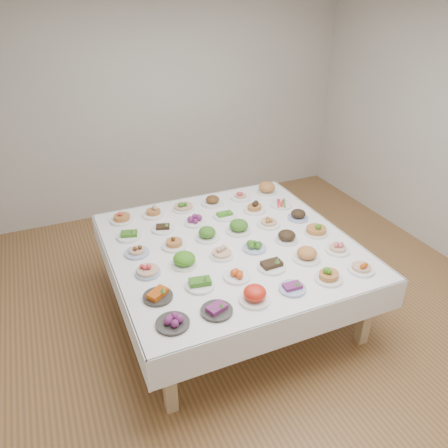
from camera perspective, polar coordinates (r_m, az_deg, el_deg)
name	(u,v)px	position (r m, az deg, el deg)	size (l,w,h in m)	color
room_envelope	(257,125)	(3.65, 4.34, 12.76)	(5.02, 5.02, 2.81)	#96633E
display_table	(230,250)	(4.04, 0.85, -3.39)	(2.17, 2.17, 0.75)	white
dish_0	(173,321)	(3.13, -6.74, -12.42)	(0.24, 0.24, 0.09)	#2F2C2A
dish_1	(217,309)	(3.22, -0.96, -11.00)	(0.23, 0.23, 0.09)	#2F2C2A
dish_2	(255,295)	(3.31, 4.04, -9.19)	(0.23, 0.23, 0.13)	white
dish_3	(292,287)	(3.46, 8.93, -8.07)	(0.21, 0.21, 0.09)	#4C66B2
dish_4	(329,273)	(3.61, 13.57, -6.24)	(0.24, 0.23, 0.14)	white
dish_5	(362,265)	(3.79, 17.53, -5.19)	(0.22, 0.22, 0.12)	white
dish_6	(158,294)	(3.38, -8.65, -9.01)	(0.23, 0.23, 0.10)	#2F2C2A
dish_7	(200,282)	(3.46, -3.15, -7.53)	(0.23, 0.23, 0.11)	white
dish_8	(237,274)	(3.55, 1.72, -6.59)	(0.22, 0.22, 0.09)	white
dish_9	(272,263)	(3.68, 6.25, -5.15)	(0.24, 0.24, 0.11)	white
dish_10	(307,253)	(3.82, 10.78, -3.73)	(0.24, 0.24, 0.14)	white
dish_11	(338,246)	(4.00, 14.66, -2.79)	(0.21, 0.21, 0.12)	white
dish_12	(148,268)	(3.63, -9.96, -5.71)	(0.21, 0.21, 0.12)	#4C66B2
dish_13	(184,259)	(3.69, -5.21, -4.57)	(0.24, 0.24, 0.13)	white
dish_14	(222,251)	(3.80, -0.29, -3.55)	(0.21, 0.21, 0.12)	white
dish_15	(254,246)	(3.91, 4.00, -2.90)	(0.21, 0.21, 0.08)	#4C66B2
dish_16	(287,236)	(4.06, 8.20, -1.53)	(0.21, 0.21, 0.12)	white
dish_17	(316,227)	(4.21, 11.99, -0.44)	(0.23, 0.22, 0.14)	white
dish_18	(137,250)	(3.91, -11.32, -3.31)	(0.21, 0.21, 0.10)	#4C66B2
dish_19	(174,242)	(3.96, -6.53, -2.34)	(0.22, 0.22, 0.12)	white
dish_20	(207,234)	(4.06, -2.21, -1.28)	(0.22, 0.22, 0.12)	white
dish_21	(239,225)	(4.16, 1.95, -0.11)	(0.24, 0.24, 0.15)	white
dish_22	(269,221)	(4.30, 5.88, 0.44)	(0.22, 0.22, 0.11)	white
dish_23	(298,214)	(4.45, 9.67, 1.28)	(0.21, 0.21, 0.12)	#4C66B2
dish_24	(129,234)	(4.18, -12.31, -1.26)	(0.23, 0.23, 0.10)	white
dish_25	(163,227)	(4.24, -7.99, -0.41)	(0.22, 0.22, 0.09)	white
dish_26	(195,220)	(4.32, -3.81, 0.54)	(0.21, 0.21, 0.10)	white
dish_27	(225,214)	(4.43, 0.08, 1.31)	(0.22, 0.22, 0.09)	white
dish_28	(255,206)	(4.55, 4.02, 2.39)	(0.23, 0.23, 0.13)	white
dish_29	(281,204)	(4.70, 7.48, 2.64)	(0.24, 0.23, 0.06)	white
dish_30	(122,216)	(4.46, -13.22, 1.08)	(0.23, 0.23, 0.14)	white
dish_31	(153,211)	(4.51, -9.22, 1.71)	(0.22, 0.22, 0.13)	white
dish_32	(183,204)	(4.59, -5.34, 2.63)	(0.23, 0.23, 0.14)	white
dish_33	(212,200)	(4.69, -1.51, 3.20)	(0.23, 0.23, 0.12)	white
dish_34	(241,195)	(4.82, 2.18, 3.79)	(0.22, 0.22, 0.10)	white
dish_35	(267,187)	(4.95, 5.62, 4.77)	(0.26, 0.26, 0.14)	white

